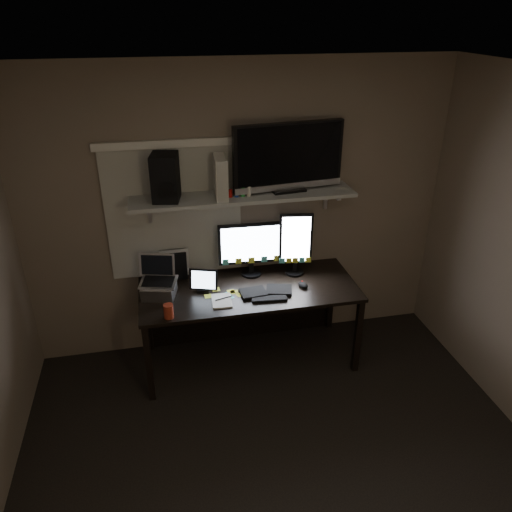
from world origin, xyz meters
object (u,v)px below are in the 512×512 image
object	(u,v)px
cup	(169,311)
tv	(288,158)
laptop	(158,279)
speaker	(165,177)
tablet	(203,280)
game_console	(220,177)
mouse	(303,285)
keyboard	(266,291)
monitor_portrait	(296,244)
desk	(246,299)
monitor_landscape	(251,249)

from	to	relation	value
cup	tv	distance (m)	1.51
laptop	speaker	distance (m)	0.80
tablet	cup	xyz separation A→B (m)	(-0.30, -0.33, -0.05)
game_console	speaker	world-z (taller)	speaker
cup	game_console	bearing A→B (deg)	44.94
mouse	speaker	size ratio (longest dim) A/B	0.29
laptop	cup	size ratio (longest dim) A/B	2.95
keyboard	game_console	xyz separation A→B (m)	(-0.31, 0.29, 0.90)
laptop	tablet	bearing A→B (deg)	16.33
monitor_portrait	laptop	xyz separation A→B (m)	(-1.17, -0.15, -0.12)
laptop	game_console	xyz separation A→B (m)	(0.54, 0.16, 0.75)
desk	keyboard	size ratio (longest dim) A/B	4.16
cup	tv	bearing A→B (deg)	26.67
monitor_landscape	laptop	bearing A→B (deg)	-162.86
monitor_portrait	tablet	bearing A→B (deg)	-162.05
game_console	mouse	bearing A→B (deg)	-18.94
monitor_portrait	laptop	size ratio (longest dim) A/B	1.75
mouse	tv	distance (m)	1.05
mouse	tv	world-z (taller)	tv
keyboard	game_console	size ratio (longest dim) A/B	1.35
desk	laptop	bearing A→B (deg)	-171.82
mouse	tablet	size ratio (longest dim) A/B	0.45
tablet	game_console	bearing A→B (deg)	58.43
keyboard	mouse	distance (m)	0.32
tablet	monitor_landscape	bearing A→B (deg)	43.64
mouse	tablet	distance (m)	0.83
tv	tablet	bearing A→B (deg)	-172.14
desk	keyboard	world-z (taller)	keyboard
monitor_portrait	speaker	bearing A→B (deg)	-174.12
monitor_landscape	tv	bearing A→B (deg)	-0.11
monitor_portrait	tablet	size ratio (longest dim) A/B	2.44
desk	monitor_portrait	bearing A→B (deg)	6.20
monitor_portrait	tv	size ratio (longest dim) A/B	0.62
keyboard	laptop	bearing A→B (deg)	176.76
tablet	mouse	bearing A→B (deg)	11.53
monitor_landscape	keyboard	size ratio (longest dim) A/B	1.29
keyboard	speaker	distance (m)	1.21
keyboard	mouse	xyz separation A→B (m)	(0.32, 0.03, 0.01)
desk	monitor_landscape	bearing A→B (deg)	58.90
laptop	cup	bearing A→B (deg)	-64.55
keyboard	mouse	bearing A→B (deg)	10.82
cup	speaker	size ratio (longest dim) A/B	0.31
game_console	cup	bearing A→B (deg)	-131.82
tablet	speaker	bearing A→B (deg)	160.12
monitor_portrait	laptop	world-z (taller)	monitor_portrait
desk	tablet	bearing A→B (deg)	-165.19
monitor_landscape	laptop	distance (m)	0.83
monitor_landscape	cup	bearing A→B (deg)	-141.91
keyboard	tablet	bearing A→B (deg)	170.28
cup	speaker	bearing A→B (deg)	82.11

